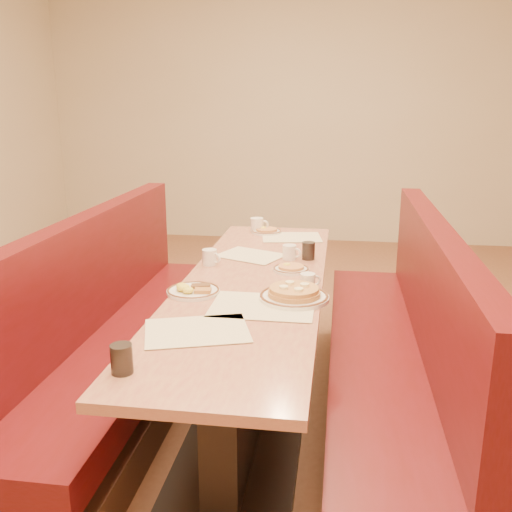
# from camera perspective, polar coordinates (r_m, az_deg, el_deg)

# --- Properties ---
(ground) EXTENTS (8.00, 8.00, 0.00)m
(ground) POSITION_cam_1_polar(r_m,az_deg,el_deg) (3.18, -0.32, -15.51)
(ground) COLOR #9E6647
(ground) RESTS_ON ground
(room_envelope) EXTENTS (6.04, 8.04, 2.82)m
(room_envelope) POSITION_cam_1_polar(r_m,az_deg,el_deg) (2.74, -0.38, 21.68)
(room_envelope) COLOR beige
(room_envelope) RESTS_ON ground
(diner_table) EXTENTS (0.70, 2.50, 0.75)m
(diner_table) POSITION_cam_1_polar(r_m,az_deg,el_deg) (3.00, -0.33, -9.38)
(diner_table) COLOR black
(diner_table) RESTS_ON ground
(booth_left) EXTENTS (0.55, 2.50, 1.05)m
(booth_left) POSITION_cam_1_polar(r_m,az_deg,el_deg) (3.19, -13.58, -8.52)
(booth_left) COLOR #4C3326
(booth_left) RESTS_ON ground
(booth_right) EXTENTS (0.55, 2.50, 1.05)m
(booth_right) POSITION_cam_1_polar(r_m,az_deg,el_deg) (2.99, 13.89, -10.19)
(booth_right) COLOR #4C3326
(booth_right) RESTS_ON ground
(placemat_near_left) EXTENTS (0.48, 0.41, 0.00)m
(placemat_near_left) POSITION_cam_1_polar(r_m,az_deg,el_deg) (2.27, -5.93, -7.42)
(placemat_near_left) COLOR beige
(placemat_near_left) RESTS_ON diner_table
(placemat_near_right) EXTENTS (0.45, 0.34, 0.00)m
(placemat_near_right) POSITION_cam_1_polar(r_m,az_deg,el_deg) (2.52, 0.68, -5.02)
(placemat_near_right) COLOR beige
(placemat_near_right) RESTS_ON diner_table
(placemat_far_left) EXTENTS (0.43, 0.39, 0.00)m
(placemat_far_left) POSITION_cam_1_polar(r_m,az_deg,el_deg) (3.32, -0.55, 0.07)
(placemat_far_left) COLOR beige
(placemat_far_left) RESTS_ON diner_table
(placemat_far_right) EXTENTS (0.42, 0.34, 0.00)m
(placemat_far_right) POSITION_cam_1_polar(r_m,az_deg,el_deg) (3.76, 3.57, 1.89)
(placemat_far_right) COLOR beige
(placemat_far_right) RESTS_ON diner_table
(pancake_plate) EXTENTS (0.32, 0.32, 0.07)m
(pancake_plate) POSITION_cam_1_polar(r_m,az_deg,el_deg) (2.60, 3.83, -3.88)
(pancake_plate) COLOR white
(pancake_plate) RESTS_ON diner_table
(eggs_plate) EXTENTS (0.25, 0.25, 0.05)m
(eggs_plate) POSITION_cam_1_polar(r_m,az_deg,el_deg) (2.70, -6.36, -3.42)
(eggs_plate) COLOR white
(eggs_plate) RESTS_ON diner_table
(extra_plate_mid) EXTENTS (0.19, 0.19, 0.04)m
(extra_plate_mid) POSITION_cam_1_polar(r_m,az_deg,el_deg) (3.04, 3.51, -1.26)
(extra_plate_mid) COLOR white
(extra_plate_mid) RESTS_ON diner_table
(extra_plate_far) EXTENTS (0.21, 0.21, 0.04)m
(extra_plate_far) POSITION_cam_1_polar(r_m,az_deg,el_deg) (3.89, 1.06, 2.52)
(extra_plate_far) COLOR white
(extra_plate_far) RESTS_ON diner_table
(coffee_mug_a) EXTENTS (0.10, 0.07, 0.08)m
(coffee_mug_a) POSITION_cam_1_polar(r_m,az_deg,el_deg) (2.74, 5.24, -2.52)
(coffee_mug_a) COLOR white
(coffee_mug_a) RESTS_ON diner_table
(coffee_mug_b) EXTENTS (0.11, 0.08, 0.09)m
(coffee_mug_b) POSITION_cam_1_polar(r_m,az_deg,el_deg) (3.15, -4.61, -0.09)
(coffee_mug_b) COLOR white
(coffee_mug_b) RESTS_ON diner_table
(coffee_mug_c) EXTENTS (0.11, 0.08, 0.08)m
(coffee_mug_c) POSITION_cam_1_polar(r_m,az_deg,el_deg) (3.25, 3.42, 0.40)
(coffee_mug_c) COLOR white
(coffee_mug_c) RESTS_ON diner_table
(coffee_mug_d) EXTENTS (0.13, 0.09, 0.10)m
(coffee_mug_d) POSITION_cam_1_polar(r_m,az_deg,el_deg) (3.92, 0.15, 3.16)
(coffee_mug_d) COLOR white
(coffee_mug_d) RESTS_ON diner_table
(soda_tumbler_near) EXTENTS (0.07, 0.07, 0.10)m
(soda_tumbler_near) POSITION_cam_1_polar(r_m,az_deg,el_deg) (1.97, -13.28, -9.99)
(soda_tumbler_near) COLOR black
(soda_tumbler_near) RESTS_ON diner_table
(soda_tumbler_mid) EXTENTS (0.07, 0.07, 0.10)m
(soda_tumbler_mid) POSITION_cam_1_polar(r_m,az_deg,el_deg) (3.25, 5.27, 0.53)
(soda_tumbler_mid) COLOR black
(soda_tumbler_mid) RESTS_ON diner_table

